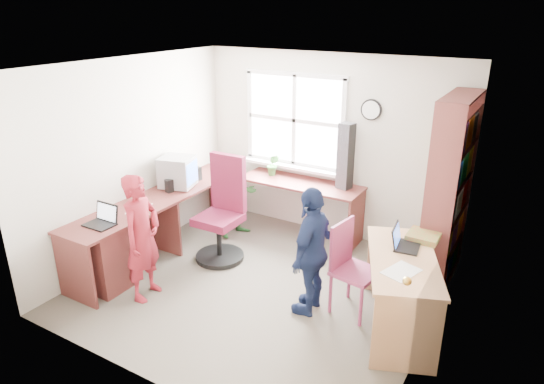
# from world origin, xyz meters

# --- Properties ---
(room) EXTENTS (3.64, 3.44, 2.44)m
(room) POSITION_xyz_m (0.01, 0.10, 1.22)
(room) COLOR #4A433A
(room) RESTS_ON ground
(l_desk) EXTENTS (2.38, 2.95, 0.75)m
(l_desk) POSITION_xyz_m (-1.31, -0.28, 0.46)
(l_desk) COLOR #5D2825
(l_desk) RESTS_ON ground
(right_desk) EXTENTS (1.05, 1.44, 0.76)m
(right_desk) POSITION_xyz_m (1.51, 0.07, 0.55)
(right_desk) COLOR tan
(right_desk) RESTS_ON ground
(bookshelf) EXTENTS (0.30, 1.02, 2.10)m
(bookshelf) POSITION_xyz_m (1.65, 1.19, 1.00)
(bookshelf) COLOR #5D2825
(bookshelf) RESTS_ON ground
(swivel_chair) EXTENTS (0.60, 0.60, 1.28)m
(swivel_chair) POSITION_xyz_m (-0.77, 0.38, 0.55)
(swivel_chair) COLOR black
(swivel_chair) RESTS_ON ground
(wooden_chair) EXTENTS (0.48, 0.48, 0.95)m
(wooden_chair) POSITION_xyz_m (0.99, 0.11, 0.52)
(wooden_chair) COLOR #9F355D
(wooden_chair) RESTS_ON ground
(crt_monitor) EXTENTS (0.49, 0.46, 0.40)m
(crt_monitor) POSITION_xyz_m (-1.53, 0.47, 0.95)
(crt_monitor) COLOR #949498
(crt_monitor) RESTS_ON l_desk
(laptop_left) EXTENTS (0.31, 0.26, 0.21)m
(laptop_left) POSITION_xyz_m (-1.47, -0.81, 0.80)
(laptop_left) COLOR black
(laptop_left) RESTS_ON l_desk
(laptop_right) EXTENTS (0.29, 0.33, 0.21)m
(laptop_right) POSITION_xyz_m (1.44, 0.29, 0.80)
(laptop_right) COLOR black
(laptop_right) RESTS_ON right_desk
(speaker_a) EXTENTS (0.10, 0.10, 0.16)m
(speaker_a) POSITION_xyz_m (-1.50, 0.27, 0.83)
(speaker_a) COLOR black
(speaker_a) RESTS_ON l_desk
(speaker_b) EXTENTS (0.10, 0.10, 0.18)m
(speaker_b) POSITION_xyz_m (-1.48, 0.79, 0.84)
(speaker_b) COLOR black
(speaker_b) RESTS_ON l_desk
(cd_tower) EXTENTS (0.20, 0.19, 0.84)m
(cd_tower) POSITION_xyz_m (0.32, 1.51, 1.17)
(cd_tower) COLOR black
(cd_tower) RESTS_ON l_desk
(game_box) EXTENTS (0.30, 0.30, 0.06)m
(game_box) POSITION_xyz_m (1.57, 0.56, 0.79)
(game_box) COLOR red
(game_box) RESTS_ON right_desk
(paper_a) EXTENTS (0.35, 0.39, 0.00)m
(paper_a) POSITION_xyz_m (-1.44, -0.32, 0.75)
(paper_a) COLOR beige
(paper_a) RESTS_ON l_desk
(paper_b) EXTENTS (0.32, 0.38, 0.00)m
(paper_b) POSITION_xyz_m (1.57, -0.18, 0.76)
(paper_b) COLOR beige
(paper_b) RESTS_ON right_desk
(potted_plant) EXTENTS (0.20, 0.18, 0.30)m
(potted_plant) POSITION_xyz_m (-0.71, 1.47, 0.90)
(potted_plant) COLOR #348033
(potted_plant) RESTS_ON l_desk
(person_red) EXTENTS (0.40, 0.54, 1.37)m
(person_red) POSITION_xyz_m (-0.97, -0.75, 0.69)
(person_red) COLOR maroon
(person_red) RESTS_ON ground
(person_green) EXTENTS (0.58, 0.65, 1.10)m
(person_green) POSITION_xyz_m (-0.95, 0.99, 0.55)
(person_green) COLOR #317A34
(person_green) RESTS_ON ground
(person_navy) EXTENTS (0.36, 0.80, 1.34)m
(person_navy) POSITION_xyz_m (0.66, -0.09, 0.67)
(person_navy) COLOR #151F42
(person_navy) RESTS_ON ground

